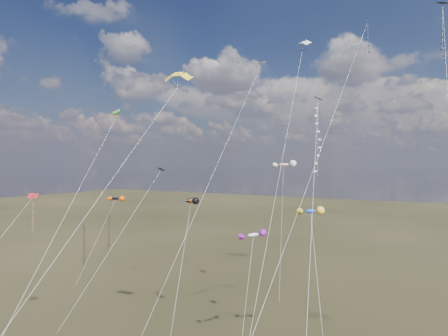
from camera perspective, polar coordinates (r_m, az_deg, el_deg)
The scene contains 16 objects.
utility_pole_near at distance 82.05m, azimuth -19.37°, elevation -10.24°, with size 1.40×0.20×8.00m.
utility_pole_far at distance 97.13m, azimuth -16.10°, elevation -8.53°, with size 1.40×0.20×8.00m.
diamond_black_high at distance 53.65m, azimuth 28.85°, elevation 15.24°, with size 3.17×29.29×38.63m.
diamond_navy_tall at distance 53.25m, azimuth 18.76°, elevation 14.54°, with size 4.10×34.26×38.09m.
diamond_black_mid at distance 56.60m, azimuth -12.00°, elevation -4.98°, with size 2.75×16.63×18.93m.
diamond_red_low at distance 49.71m, azimuth -26.30°, elevation -6.60°, with size 6.45×11.02×16.17m.
diamond_navy_right at distance 35.75m, azimuth 13.18°, elevation 3.07°, with size 3.91×15.29×25.51m.
diamond_orange_center at distance 48.05m, azimuth 0.98°, elevation 5.04°, with size 4.37×22.41×33.11m.
parafoil_yellow at distance 38.63m, azimuth -6.75°, elevation 13.01°, with size 9.73×19.05×28.59m.
parafoil_blue_white at distance 47.81m, azimuth 11.08°, elevation 16.87°, with size 2.27×19.28×33.76m.
parafoil_tricolor at distance 49.03m, azimuth -15.29°, elevation 7.60°, with size 4.46×20.64×26.25m.
novelty_black_orange at distance 72.86m, azimuth -15.29°, elevation -4.26°, with size 3.46×8.68×13.88m.
novelty_orange_black at distance 47.02m, azimuth -4.74°, elevation -4.76°, with size 4.87×10.28×15.62m.
novelty_white_purple at distance 40.13m, azimuth 4.21°, elevation -9.58°, with size 3.20×9.47×12.88m.
novelty_redwhite_stripe at distance 70.03m, azimuth 8.50°, elevation 0.44°, with size 6.65×14.53×20.06m.
novelty_blue_yellow at distance 39.70m, azimuth 12.29°, elevation -6.14°, with size 5.33×8.73×15.36m.
Camera 1 is at (23.42, -22.16, 19.52)m, focal length 32.00 mm.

